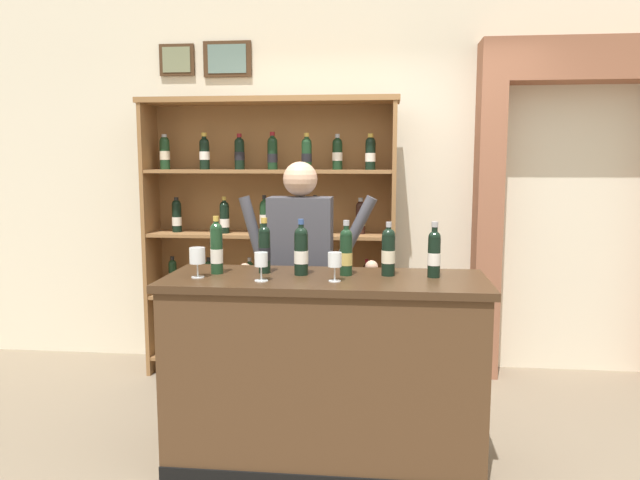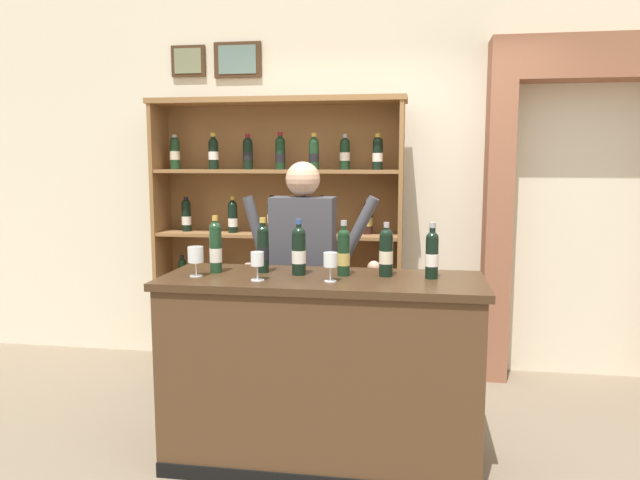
# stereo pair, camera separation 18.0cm
# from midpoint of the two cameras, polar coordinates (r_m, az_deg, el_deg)

# --- Properties ---
(ground_plane) EXTENTS (14.00, 14.00, 0.02)m
(ground_plane) POSITION_cam_midpoint_polar(r_m,az_deg,el_deg) (3.55, 1.85, -20.36)
(ground_plane) COLOR #7A6B56
(back_wall) EXTENTS (12.00, 0.19, 3.15)m
(back_wall) POSITION_cam_midpoint_polar(r_m,az_deg,el_deg) (4.88, 3.48, 6.66)
(back_wall) COLOR beige
(back_wall) RESTS_ON ground
(wine_shelf) EXTENTS (1.92, 0.36, 2.10)m
(wine_shelf) POSITION_cam_midpoint_polar(r_m,az_deg,el_deg) (4.64, -5.78, 0.78)
(wine_shelf) COLOR olive
(wine_shelf) RESTS_ON ground
(archway_doorway) EXTENTS (1.52, 0.45, 2.51)m
(archway_doorway) POSITION_cam_midpoint_polar(r_m,az_deg,el_deg) (4.94, 22.05, 4.32)
(archway_doorway) COLOR #935B42
(archway_doorway) RESTS_ON ground
(tasting_counter) EXTENTS (1.71, 0.64, 1.03)m
(tasting_counter) POSITION_cam_midpoint_polar(r_m,az_deg,el_deg) (3.35, -1.13, -12.24)
(tasting_counter) COLOR #4C331E
(tasting_counter) RESTS_ON ground
(shopkeeper) EXTENTS (0.89, 0.22, 1.64)m
(shopkeeper) POSITION_cam_midpoint_polar(r_m,az_deg,el_deg) (3.83, -3.17, -2.04)
(shopkeeper) COLOR #2D3347
(shopkeeper) RESTS_ON ground
(tasting_bottle_riserva) EXTENTS (0.07, 0.07, 0.32)m
(tasting_bottle_riserva) POSITION_cam_midpoint_polar(r_m,az_deg,el_deg) (3.35, -11.24, -0.71)
(tasting_bottle_riserva) COLOR #19381E
(tasting_bottle_riserva) RESTS_ON tasting_counter
(tasting_bottle_prosecco) EXTENTS (0.07, 0.07, 0.30)m
(tasting_bottle_prosecco) POSITION_cam_midpoint_polar(r_m,az_deg,el_deg) (3.33, -6.81, -0.74)
(tasting_bottle_prosecco) COLOR black
(tasting_bottle_prosecco) RESTS_ON tasting_counter
(tasting_bottle_grappa) EXTENTS (0.08, 0.08, 0.30)m
(tasting_bottle_grappa) POSITION_cam_midpoint_polar(r_m,az_deg,el_deg) (3.25, -3.37, -0.95)
(tasting_bottle_grappa) COLOR black
(tasting_bottle_grappa) RESTS_ON tasting_counter
(tasting_bottle_bianco) EXTENTS (0.07, 0.07, 0.30)m
(tasting_bottle_bianco) POSITION_cam_midpoint_polar(r_m,az_deg,el_deg) (3.24, 0.88, -1.05)
(tasting_bottle_bianco) COLOR black
(tasting_bottle_bianco) RESTS_ON tasting_counter
(tasting_bottle_super_tuscan) EXTENTS (0.07, 0.07, 0.29)m
(tasting_bottle_super_tuscan) POSITION_cam_midpoint_polar(r_m,az_deg,el_deg) (3.24, 4.88, -1.05)
(tasting_bottle_super_tuscan) COLOR black
(tasting_bottle_super_tuscan) RESTS_ON tasting_counter
(tasting_bottle_vin_santo) EXTENTS (0.07, 0.07, 0.30)m
(tasting_bottle_vin_santo) POSITION_cam_midpoint_polar(r_m,az_deg,el_deg) (3.22, 9.13, -1.17)
(tasting_bottle_vin_santo) COLOR black
(tasting_bottle_vin_santo) RESTS_ON tasting_counter
(wine_glass_left) EXTENTS (0.07, 0.07, 0.15)m
(wine_glass_left) POSITION_cam_midpoint_polar(r_m,az_deg,el_deg) (3.08, -0.28, -1.97)
(wine_glass_left) COLOR silver
(wine_glass_left) RESTS_ON tasting_counter
(wine_glass_right) EXTENTS (0.07, 0.07, 0.15)m
(wine_glass_right) POSITION_cam_midpoint_polar(r_m,az_deg,el_deg) (3.11, -7.22, -2.03)
(wine_glass_right) COLOR silver
(wine_glass_right) RESTS_ON tasting_counter
(wine_glass_spare) EXTENTS (0.08, 0.08, 0.16)m
(wine_glass_spare) POSITION_cam_midpoint_polar(r_m,az_deg,el_deg) (3.26, -13.03, -1.60)
(wine_glass_spare) COLOR silver
(wine_glass_spare) RESTS_ON tasting_counter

